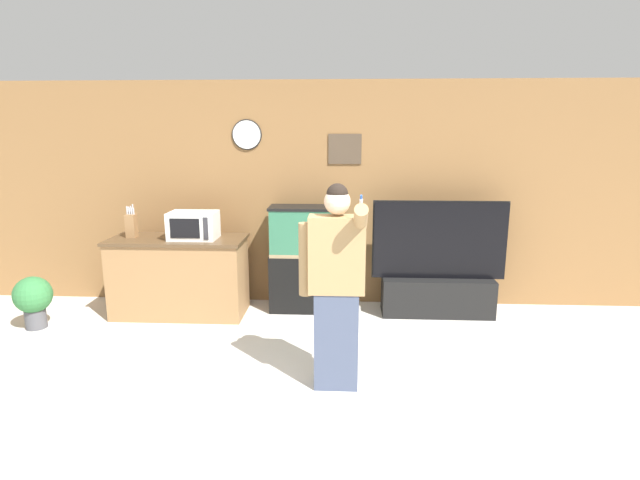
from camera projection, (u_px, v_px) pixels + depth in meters
The scene contains 9 objects.
ground_plane at pixel (298, 447), 3.30m from camera, with size 18.00×18.00×0.00m, color beige.
wall_back_paneled at pixel (320, 195), 5.85m from camera, with size 10.00×0.08×2.60m.
counter_island at pixel (180, 276), 5.59m from camera, with size 1.49×0.65×0.88m.
microwave at pixel (193, 225), 5.43m from camera, with size 0.51×0.35×0.30m.
knife_block at pixel (131, 225), 5.51m from camera, with size 0.10×0.10×0.36m.
aquarium_on_stand at pixel (306, 259), 5.70m from camera, with size 0.82×0.39×1.21m.
tv_on_stand at pixel (438, 282), 5.61m from camera, with size 1.48×0.40×1.29m.
person_standing at pixel (335, 285), 3.90m from camera, with size 0.52×0.39×1.66m.
potted_plant at pixel (33, 298), 5.21m from camera, with size 0.38×0.38×0.56m.
Camera 1 is at (0.30, -2.91, 2.05)m, focal length 28.00 mm.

